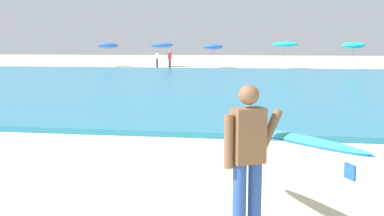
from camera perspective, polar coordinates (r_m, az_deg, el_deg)
ground_plane at (r=6.55m, az=-17.69°, el=-11.39°), size 160.00×160.00×0.00m
sea at (r=24.19m, az=2.06°, el=3.26°), size 120.00×28.00×0.14m
surfer_with_board at (r=4.97m, az=9.66°, el=-5.00°), size 1.53×2.51×1.73m
beach_umbrella_0 at (r=43.95m, az=-10.75°, el=7.87°), size 1.97×2.01×2.35m
beach_umbrella_1 at (r=42.94m, az=-3.92°, el=8.04°), size 2.19×2.20×2.33m
beach_umbrella_2 at (r=40.40m, az=2.71°, el=7.85°), size 1.80×1.82×2.19m
beach_umbrella_3 at (r=39.57m, az=11.88°, el=8.01°), size 2.28×2.30×2.41m
beach_umbrella_4 at (r=39.93m, az=20.04°, el=7.56°), size 1.89×1.91×2.38m
beachgoer_near_row_left at (r=41.06m, az=-4.51°, el=6.36°), size 0.32×0.20×1.58m
beachgoer_near_row_mid at (r=39.05m, az=-2.88°, el=6.28°), size 0.32×0.20×1.58m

